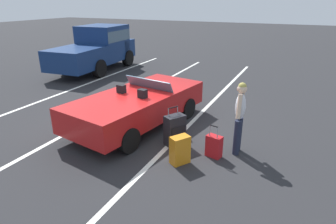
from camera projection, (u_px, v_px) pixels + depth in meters
ground_plane at (138, 125)px, 8.06m from camera, size 80.00×80.00×0.00m
lot_line_near at (180, 134)px, 7.55m from camera, size 18.00×0.12×0.01m
lot_line_mid at (97, 117)px, 8.63m from camera, size 18.00×0.12×0.01m
lot_line_far at (33, 104)px, 9.70m from camera, size 18.00×0.12×0.01m
convertible_car at (142, 103)px, 8.01m from camera, size 4.37×2.44×1.24m
suitcase_large_black at (175, 130)px, 6.89m from camera, size 0.56×0.48×0.94m
suitcase_medium_bright at (180, 150)px, 6.10m from camera, size 0.47×0.42×0.62m
suitcase_small_carryon at (214, 146)px, 6.38m from camera, size 0.29×0.38×0.77m
traveler_person at (240, 114)px, 6.31m from camera, size 0.61×0.24×1.65m
parked_pickup_truck_near at (98, 47)px, 14.17m from camera, size 5.13×2.34×2.10m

